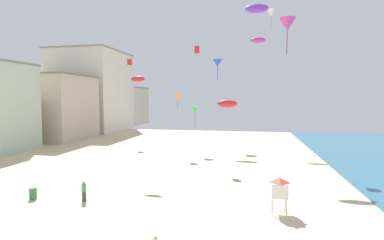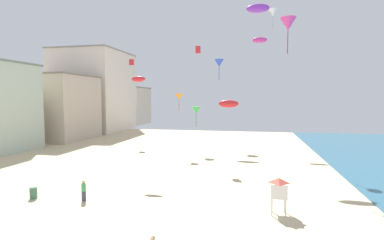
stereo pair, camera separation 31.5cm
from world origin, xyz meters
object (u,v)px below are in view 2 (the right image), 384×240
(kite_red_box, at_px, (198,50))
(kite_red_parafoil_2, at_px, (138,79))
(beach_trash_bin, at_px, (33,193))
(kite_orange_delta, at_px, (179,97))
(kite_white_delta, at_px, (273,13))
(kite_blue_delta, at_px, (219,63))
(kite_flyer, at_px, (84,190))
(lifeguard_stand, at_px, (279,188))
(kite_green_delta, at_px, (196,110))
(kite_magenta_delta, at_px, (288,24))
(kite_red_box_2, at_px, (132,62))
(kite_red_parafoil, at_px, (229,104))
(kite_magenta_parafoil, at_px, (260,40))
(kite_purple_parafoil, at_px, (258,8))

(kite_red_box, distance_m, kite_red_parafoil_2, 11.10)
(beach_trash_bin, height_order, kite_orange_delta, kite_orange_delta)
(beach_trash_bin, xyz_separation_m, kite_orange_delta, (6.72, 20.85, 7.81))
(kite_white_delta, bearing_deg, beach_trash_bin, -132.53)
(kite_red_box, bearing_deg, kite_blue_delta, 84.33)
(beach_trash_bin, xyz_separation_m, kite_red_parafoil_2, (5.16, 9.65, 9.64))
(kite_flyer, relative_size, lifeguard_stand, 0.64)
(kite_green_delta, bearing_deg, lifeguard_stand, -65.12)
(kite_magenta_delta, distance_m, kite_white_delta, 10.68)
(kite_flyer, height_order, kite_red_parafoil_2, kite_red_parafoil_2)
(lifeguard_stand, bearing_deg, kite_orange_delta, 143.06)
(kite_red_box_2, bearing_deg, beach_trash_bin, -80.99)
(lifeguard_stand, bearing_deg, kite_red_parafoil, 125.48)
(kite_flyer, distance_m, beach_trash_bin, 4.34)
(kite_blue_delta, xyz_separation_m, kite_green_delta, (-2.28, -9.12, -7.91))
(lifeguard_stand, bearing_deg, kite_red_box_2, 149.89)
(kite_red_box_2, bearing_deg, kite_white_delta, -21.90)
(kite_magenta_parafoil, distance_m, kite_blue_delta, 7.79)
(kite_flyer, bearing_deg, beach_trash_bin, -5.31)
(kite_flyer, distance_m, kite_red_box_2, 35.00)
(kite_blue_delta, relative_size, kite_red_box_2, 3.50)
(kite_flyer, height_order, kite_magenta_delta, kite_magenta_delta)
(kite_white_delta, bearing_deg, kite_orange_delta, -178.07)
(kite_magenta_delta, bearing_deg, kite_green_delta, 136.10)
(kite_red_box, bearing_deg, kite_red_parafoil_2, -117.62)
(kite_flyer, distance_m, kite_magenta_parafoil, 36.73)
(kite_magenta_delta, xyz_separation_m, kite_white_delta, (-0.94, 9.89, 3.93))
(beach_trash_bin, bearing_deg, kite_flyer, 3.89)
(kite_orange_delta, relative_size, kite_white_delta, 0.93)
(kite_purple_parafoil, bearing_deg, kite_flyer, -127.41)
(kite_red_box, distance_m, kite_green_delta, 9.08)
(kite_blue_delta, bearing_deg, kite_red_parafoil, -74.99)
(kite_flyer, height_order, kite_magenta_parafoil, kite_magenta_parafoil)
(kite_flyer, distance_m, kite_red_box, 23.51)
(kite_magenta_delta, relative_size, kite_red_box_2, 3.43)
(kite_flyer, bearing_deg, kite_magenta_parafoil, -123.92)
(kite_blue_delta, height_order, kite_purple_parafoil, kite_purple_parafoil)
(kite_red_parafoil, bearing_deg, beach_trash_bin, -121.37)
(lifeguard_stand, xyz_separation_m, kite_green_delta, (-10.10, 21.76, 4.44))
(kite_blue_delta, bearing_deg, kite_purple_parafoil, -65.77)
(kite_red_box, bearing_deg, kite_magenta_delta, -34.59)
(beach_trash_bin, bearing_deg, kite_purple_parafoil, 45.08)
(kite_red_parafoil, xyz_separation_m, kite_red_parafoil_2, (-8.50, -12.76, 2.82))
(lifeguard_stand, bearing_deg, beach_trash_bin, -156.05)
(kite_orange_delta, distance_m, kite_red_parafoil_2, 11.46)
(kite_red_parafoil, height_order, kite_red_box_2, kite_red_box_2)
(beach_trash_bin, xyz_separation_m, kite_green_delta, (8.89, 22.53, 5.83))
(beach_trash_bin, bearing_deg, kite_orange_delta, 72.14)
(kite_green_delta, bearing_deg, kite_magenta_delta, -43.90)
(kite_flyer, height_order, kite_blue_delta, kite_blue_delta)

